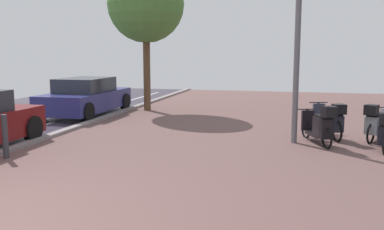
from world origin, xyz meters
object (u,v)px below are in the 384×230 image
(scooter_extra, at_px, (330,121))
(bollard_far, at_px, (5,136))
(scooter_far, at_px, (377,123))
(scooter_near, at_px, (320,126))
(parked_car_far, at_px, (86,97))
(street_tree, at_px, (146,5))

(scooter_extra, relative_size, bollard_far, 2.00)
(scooter_far, bearing_deg, scooter_near, -149.10)
(scooter_near, distance_m, scooter_extra, 0.94)
(scooter_extra, distance_m, parked_car_far, 8.36)
(scooter_far, xyz_separation_m, parked_car_far, (-9.15, 2.33, 0.18))
(scooter_near, height_order, scooter_extra, scooter_near)
(scooter_far, height_order, street_tree, street_tree)
(street_tree, xyz_separation_m, bollard_far, (-0.34, -7.64, -3.44))
(parked_car_far, bearing_deg, scooter_near, -22.15)
(street_tree, bearing_deg, scooter_near, -37.97)
(scooter_near, bearing_deg, scooter_extra, 72.12)
(scooter_near, relative_size, street_tree, 0.31)
(bollard_far, bearing_deg, street_tree, 87.46)
(scooter_far, relative_size, scooter_extra, 0.89)
(scooter_near, xyz_separation_m, scooter_far, (1.39, 0.83, -0.02))
(scooter_extra, relative_size, street_tree, 0.34)
(scooter_far, xyz_separation_m, street_tree, (-7.43, 3.89, 3.47))
(scooter_near, xyz_separation_m, street_tree, (-6.04, 4.72, 3.45))
(scooter_far, distance_m, scooter_extra, 1.10)
(street_tree, relative_size, bollard_far, 5.82)
(parked_car_far, bearing_deg, scooter_far, -14.27)
(street_tree, bearing_deg, parked_car_far, -137.73)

